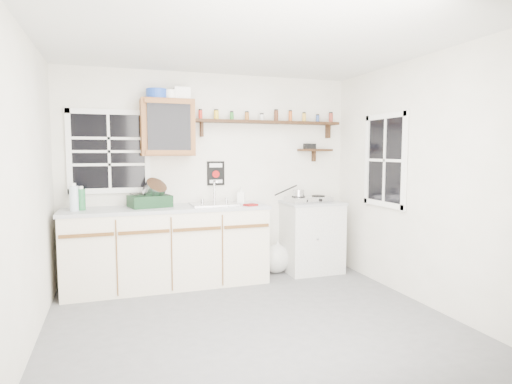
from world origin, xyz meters
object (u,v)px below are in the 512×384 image
(right_cabinet, at_px, (312,236))
(upper_cabinet, at_px, (168,128))
(hotplate, at_px, (308,199))
(dish_rack, at_px, (151,198))
(main_cabinet, at_px, (168,246))
(spice_shelf, at_px, (269,122))

(right_cabinet, xyz_separation_m, upper_cabinet, (-1.80, 0.12, 1.37))
(hotplate, bearing_deg, upper_cabinet, 170.18)
(dish_rack, distance_m, hotplate, 1.95)
(main_cabinet, distance_m, right_cabinet, 1.84)
(right_cabinet, relative_size, spice_shelf, 0.48)
(main_cabinet, xyz_separation_m, upper_cabinet, (0.03, 0.14, 1.36))
(spice_shelf, relative_size, hotplate, 3.29)
(upper_cabinet, bearing_deg, dish_rack, -159.06)
(right_cabinet, relative_size, hotplate, 1.57)
(spice_shelf, xyz_separation_m, hotplate, (0.47, -0.21, -0.98))
(main_cabinet, bearing_deg, spice_shelf, 9.25)
(dish_rack, xyz_separation_m, hotplate, (1.95, -0.06, -0.08))
(spice_shelf, bearing_deg, dish_rack, -174.25)
(main_cabinet, height_order, dish_rack, dish_rack)
(right_cabinet, height_order, spice_shelf, spice_shelf)
(main_cabinet, relative_size, dish_rack, 4.57)
(right_cabinet, distance_m, dish_rack, 2.09)
(main_cabinet, bearing_deg, right_cabinet, 0.79)
(main_cabinet, relative_size, hotplate, 3.97)
(right_cabinet, relative_size, dish_rack, 1.80)
(hotplate, bearing_deg, dish_rack, 173.01)
(main_cabinet, bearing_deg, dish_rack, 159.82)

